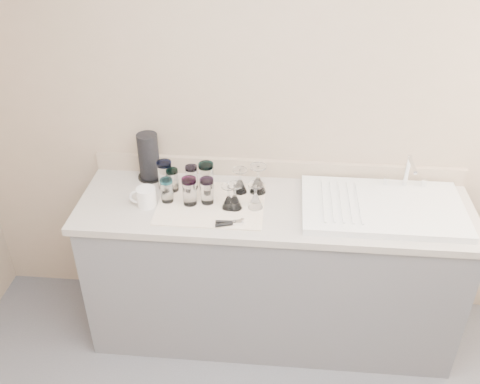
# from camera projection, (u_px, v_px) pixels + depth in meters

# --- Properties ---
(room_envelope) EXTENTS (3.54, 3.50, 2.52)m
(room_envelope) POSITION_uv_depth(u_px,v_px,m) (268.00, 254.00, 1.42)
(room_envelope) COLOR #515156
(room_envelope) RESTS_ON ground
(counter_unit) EXTENTS (2.06, 0.62, 0.90)m
(counter_unit) POSITION_uv_depth(u_px,v_px,m) (272.00, 270.00, 3.03)
(counter_unit) COLOR slate
(counter_unit) RESTS_ON ground
(sink_unit) EXTENTS (0.82, 0.50, 0.22)m
(sink_unit) POSITION_uv_depth(u_px,v_px,m) (383.00, 207.00, 2.73)
(sink_unit) COLOR white
(sink_unit) RESTS_ON counter_unit
(dish_towel) EXTENTS (0.55, 0.42, 0.01)m
(dish_towel) POSITION_uv_depth(u_px,v_px,m) (211.00, 204.00, 2.78)
(dish_towel) COLOR white
(dish_towel) RESTS_ON counter_unit
(tumbler_teal) EXTENTS (0.06, 0.06, 0.13)m
(tumbler_teal) POSITION_uv_depth(u_px,v_px,m) (172.00, 180.00, 2.85)
(tumbler_teal) COLOR white
(tumbler_teal) RESTS_ON dish_towel
(tumbler_cyan) EXTENTS (0.07, 0.07, 0.13)m
(tumbler_cyan) POSITION_uv_depth(u_px,v_px,m) (192.00, 177.00, 2.87)
(tumbler_cyan) COLOR white
(tumbler_cyan) RESTS_ON dish_towel
(tumbler_purple) EXTENTS (0.08, 0.08, 0.16)m
(tumbler_purple) POSITION_uv_depth(u_px,v_px,m) (206.00, 177.00, 2.84)
(tumbler_purple) COLOR white
(tumbler_purple) RESTS_ON dish_towel
(tumbler_magenta) EXTENTS (0.07, 0.07, 0.13)m
(tumbler_magenta) POSITION_uv_depth(u_px,v_px,m) (167.00, 190.00, 2.76)
(tumbler_magenta) COLOR white
(tumbler_magenta) RESTS_ON dish_towel
(tumbler_blue) EXTENTS (0.08, 0.08, 0.15)m
(tumbler_blue) POSITION_uv_depth(u_px,v_px,m) (189.00, 191.00, 2.74)
(tumbler_blue) COLOR white
(tumbler_blue) RESTS_ON dish_towel
(tumbler_lavender) EXTENTS (0.07, 0.07, 0.14)m
(tumbler_lavender) POSITION_uv_depth(u_px,v_px,m) (207.00, 191.00, 2.75)
(tumbler_lavender) COLOR white
(tumbler_lavender) RESTS_ON dish_towel
(tumbler_extra) EXTENTS (0.08, 0.08, 0.16)m
(tumbler_extra) POSITION_uv_depth(u_px,v_px,m) (165.00, 175.00, 2.86)
(tumbler_extra) COLOR white
(tumbler_extra) RESTS_ON dish_towel
(goblet_back_left) EXTENTS (0.08, 0.08, 0.14)m
(goblet_back_left) POSITION_uv_depth(u_px,v_px,m) (240.00, 184.00, 2.85)
(goblet_back_left) COLOR white
(goblet_back_left) RESTS_ON dish_towel
(goblet_back_right) EXTENTS (0.09, 0.09, 0.16)m
(goblet_back_right) POSITION_uv_depth(u_px,v_px,m) (258.00, 183.00, 2.84)
(goblet_back_right) COLOR white
(goblet_back_right) RESTS_ON dish_towel
(goblet_front_left) EXTENTS (0.08, 0.08, 0.14)m
(goblet_front_left) POSITION_uv_depth(u_px,v_px,m) (235.00, 200.00, 2.72)
(goblet_front_left) COLOR white
(goblet_front_left) RESTS_ON dish_towel
(goblet_front_right) EXTENTS (0.08, 0.08, 0.14)m
(goblet_front_right) POSITION_uv_depth(u_px,v_px,m) (255.00, 199.00, 2.72)
(goblet_front_right) COLOR white
(goblet_front_right) RESTS_ON dish_towel
(goblet_extra) EXTENTS (0.07, 0.07, 0.13)m
(goblet_extra) POSITION_uv_depth(u_px,v_px,m) (229.00, 200.00, 2.72)
(goblet_extra) COLOR white
(goblet_extra) RESTS_ON dish_towel
(can_opener) EXTENTS (0.14, 0.06, 0.02)m
(can_opener) POSITION_uv_depth(u_px,v_px,m) (230.00, 223.00, 2.62)
(can_opener) COLOR silver
(can_opener) RESTS_ON dish_towel
(white_mug) EXTENTS (0.14, 0.11, 0.10)m
(white_mug) POSITION_uv_depth(u_px,v_px,m) (146.00, 197.00, 2.75)
(white_mug) COLOR white
(white_mug) RESTS_ON counter_unit
(paper_towel_roll) EXTENTS (0.14, 0.14, 0.27)m
(paper_towel_roll) POSITION_uv_depth(u_px,v_px,m) (149.00, 157.00, 2.94)
(paper_towel_roll) COLOR black
(paper_towel_roll) RESTS_ON counter_unit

